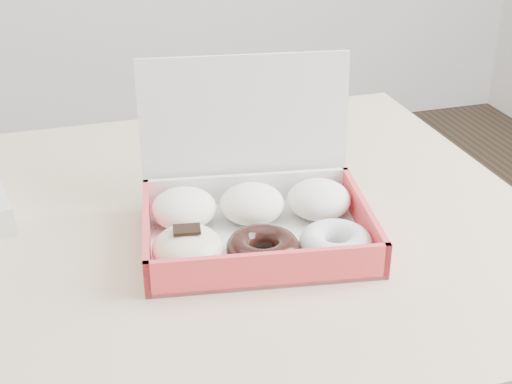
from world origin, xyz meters
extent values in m
cube|color=#CCB886|center=(0.00, 0.00, 0.73)|extent=(1.20, 0.80, 0.04)
cylinder|color=#CCB886|center=(0.55, 0.35, 0.35)|extent=(0.05, 0.05, 0.71)
cube|color=silver|center=(0.19, -0.08, 0.75)|extent=(0.32, 0.26, 0.01)
cube|color=#F13C42|center=(0.17, -0.18, 0.77)|extent=(0.29, 0.05, 0.05)
cube|color=silver|center=(0.20, 0.02, 0.77)|extent=(0.29, 0.05, 0.05)
cube|color=#F13C42|center=(0.04, -0.06, 0.77)|extent=(0.04, 0.21, 0.05)
cube|color=#F13C42|center=(0.33, -0.10, 0.77)|extent=(0.04, 0.21, 0.05)
cube|color=silver|center=(0.20, 0.05, 0.86)|extent=(0.29, 0.07, 0.21)
ellipsoid|color=white|center=(0.10, -0.01, 0.78)|extent=(0.10, 0.10, 0.05)
ellipsoid|color=white|center=(0.19, -0.03, 0.78)|extent=(0.10, 0.10, 0.05)
ellipsoid|color=white|center=(0.28, -0.04, 0.78)|extent=(0.10, 0.10, 0.05)
ellipsoid|color=beige|center=(0.09, -0.11, 0.78)|extent=(0.10, 0.10, 0.05)
cube|color=black|center=(0.09, -0.11, 0.81)|extent=(0.04, 0.03, 0.00)
torus|color=black|center=(0.18, -0.13, 0.77)|extent=(0.11, 0.11, 0.03)
torus|color=white|center=(0.27, -0.14, 0.77)|extent=(0.11, 0.11, 0.03)
camera|label=1|loc=(-0.05, -0.84, 1.24)|focal=50.00mm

